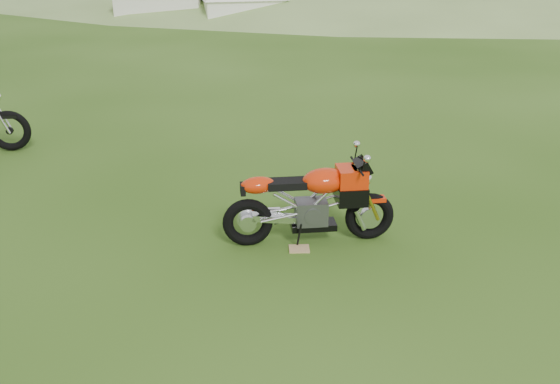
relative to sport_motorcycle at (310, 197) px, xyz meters
name	(u,v)px	position (x,y,z in m)	size (l,w,h in m)	color
ground	(262,299)	(-0.80, -1.07, -0.57)	(120.00, 120.00, 0.00)	#28490F
sport_motorcycle	(310,197)	(0.00, 0.00, 0.00)	(1.89, 0.47, 1.13)	red
plywood_board	(299,249)	(-0.16, -0.17, -0.56)	(0.23, 0.19, 0.02)	tan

